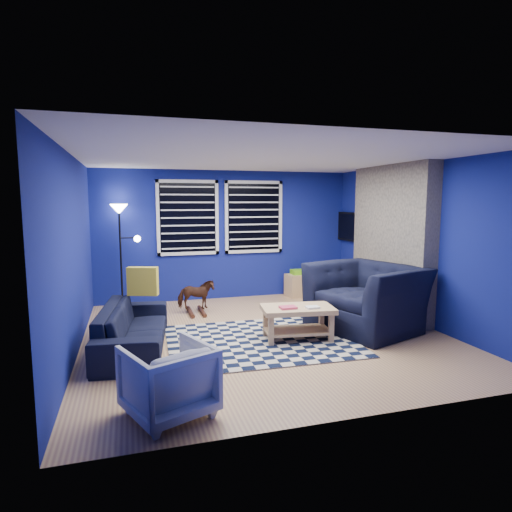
% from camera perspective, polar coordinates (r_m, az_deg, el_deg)
% --- Properties ---
extents(floor, '(5.00, 5.00, 0.00)m').
position_cam_1_polar(floor, '(6.26, 1.22, -10.46)').
color(floor, tan).
rests_on(floor, ground).
extents(ceiling, '(5.00, 5.00, 0.00)m').
position_cam_1_polar(ceiling, '(5.99, 1.28, 12.97)').
color(ceiling, white).
rests_on(ceiling, wall_back).
extents(wall_back, '(5.00, 0.00, 5.00)m').
position_cam_1_polar(wall_back, '(8.40, -3.96, 2.79)').
color(wall_back, navy).
rests_on(wall_back, floor).
extents(wall_left, '(0.00, 5.00, 5.00)m').
position_cam_1_polar(wall_left, '(5.75, -23.20, 0.14)').
color(wall_left, navy).
rests_on(wall_left, floor).
extents(wall_right, '(0.00, 5.00, 5.00)m').
position_cam_1_polar(wall_right, '(7.16, 20.68, 1.56)').
color(wall_right, navy).
rests_on(wall_right, floor).
extents(fireplace, '(0.65, 2.00, 2.50)m').
position_cam_1_polar(fireplace, '(7.49, 17.50, 1.51)').
color(fireplace, gray).
rests_on(fireplace, floor).
extents(window_left, '(1.17, 0.06, 1.42)m').
position_cam_1_polar(window_left, '(8.21, -9.06, 5.06)').
color(window_left, black).
rests_on(window_left, wall_back).
extents(window_right, '(1.17, 0.06, 1.42)m').
position_cam_1_polar(window_right, '(8.48, -0.28, 5.22)').
color(window_right, black).
rests_on(window_right, wall_back).
extents(tv, '(0.07, 1.00, 0.58)m').
position_cam_1_polar(tv, '(8.79, 12.56, 3.82)').
color(tv, black).
rests_on(tv, wall_right).
extents(rug, '(2.57, 2.09, 0.02)m').
position_cam_1_polar(rug, '(5.99, 0.56, -11.19)').
color(rug, black).
rests_on(rug, floor).
extents(sofa, '(2.05, 1.01, 0.57)m').
position_cam_1_polar(sofa, '(5.83, -16.01, -9.15)').
color(sofa, black).
rests_on(sofa, floor).
extents(armchair_big, '(1.83, 1.71, 0.97)m').
position_cam_1_polar(armchair_big, '(6.62, 14.50, -5.36)').
color(armchair_big, black).
rests_on(armchair_big, floor).
extents(armchair_bent, '(0.92, 0.93, 0.65)m').
position_cam_1_polar(armchair_bent, '(4.04, -11.61, -15.92)').
color(armchair_bent, gray).
rests_on(armchair_bent, floor).
extents(rocking_horse, '(0.32, 0.63, 0.52)m').
position_cam_1_polar(rocking_horse, '(7.37, -8.02, -5.14)').
color(rocking_horse, '#432815').
rests_on(rocking_horse, floor).
extents(coffee_table, '(1.05, 0.69, 0.49)m').
position_cam_1_polar(coffee_table, '(5.98, 5.57, -7.96)').
color(coffee_table, tan).
rests_on(coffee_table, rug).
extents(cabinet, '(0.58, 0.42, 0.54)m').
position_cam_1_polar(cabinet, '(8.71, 5.86, -3.78)').
color(cabinet, tan).
rests_on(cabinet, floor).
extents(floor_lamp, '(0.51, 0.31, 1.86)m').
position_cam_1_polar(floor_lamp, '(7.93, -17.59, 4.19)').
color(floor_lamp, black).
rests_on(floor_lamp, floor).
extents(throw_pillow, '(0.45, 0.25, 0.41)m').
position_cam_1_polar(throw_pillow, '(6.32, -14.86, -3.27)').
color(throw_pillow, gold).
rests_on(throw_pillow, sofa).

